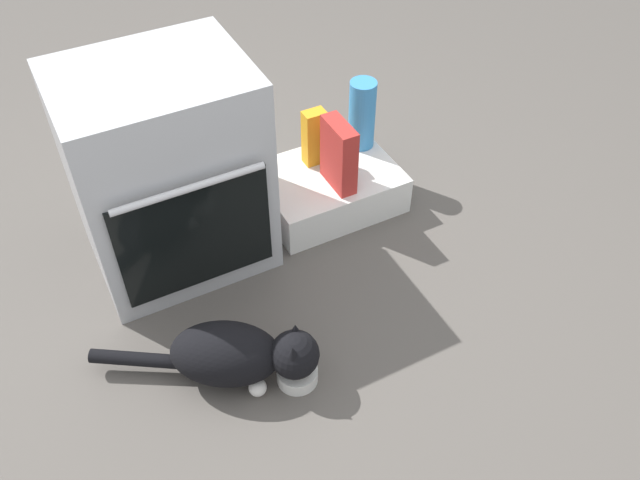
% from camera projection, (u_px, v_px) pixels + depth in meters
% --- Properties ---
extents(ground, '(8.00, 8.00, 0.00)m').
position_uv_depth(ground, '(227.00, 333.00, 2.34)').
color(ground, '#56514C').
extents(oven, '(0.63, 0.55, 0.79)m').
position_uv_depth(oven, '(168.00, 172.00, 2.34)').
color(oven, '#B7BABF').
rests_on(oven, ground).
extents(pantry_cabinet, '(0.55, 0.41, 0.17)m').
position_uv_depth(pantry_cabinet, '(328.00, 188.00, 2.77)').
color(pantry_cabinet, white).
rests_on(pantry_cabinet, ground).
extents(food_bowl, '(0.14, 0.14, 0.08)m').
position_uv_depth(food_bowl, '(297.00, 373.00, 2.18)').
color(food_bowl, white).
rests_on(food_bowl, ground).
extents(cat, '(0.67, 0.45, 0.23)m').
position_uv_depth(cat, '(238.00, 354.00, 2.13)').
color(cat, black).
rests_on(cat, ground).
extents(juice_carton, '(0.09, 0.06, 0.24)m').
position_uv_depth(juice_carton, '(314.00, 137.00, 2.67)').
color(juice_carton, orange).
rests_on(juice_carton, pantry_cabinet).
extents(cereal_box, '(0.07, 0.18, 0.28)m').
position_uv_depth(cereal_box, '(339.00, 155.00, 2.56)').
color(cereal_box, '#B72D28').
rests_on(cereal_box, pantry_cabinet).
extents(water_bottle, '(0.11, 0.11, 0.30)m').
position_uv_depth(water_bottle, '(362.00, 114.00, 2.74)').
color(water_bottle, '#388CD1').
rests_on(water_bottle, pantry_cabinet).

